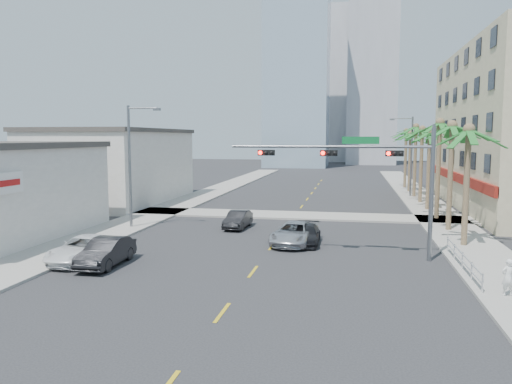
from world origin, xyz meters
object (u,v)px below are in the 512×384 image
at_px(car_lane_left, 238,220).
at_px(car_parked_far, 84,249).
at_px(car_parked_mid, 106,252).
at_px(traffic_signal_mast, 371,168).
at_px(pedestrian, 508,277).
at_px(car_lane_right, 306,235).
at_px(car_lane_center, 294,233).

bearing_deg(car_lane_left, car_parked_far, -114.92).
bearing_deg(car_parked_mid, car_lane_left, 68.56).
bearing_deg(car_parked_far, traffic_signal_mast, 17.23).
bearing_deg(traffic_signal_mast, pedestrian, -48.44).
xyz_separation_m(car_lane_right, pedestrian, (9.23, -9.24, 0.33)).
height_order(car_lane_right, pedestrian, pedestrian).
bearing_deg(car_lane_left, traffic_signal_mast, -37.09).
relative_size(car_lane_right, pedestrian, 2.67).
bearing_deg(car_lane_center, traffic_signal_mast, -25.49).
distance_m(car_parked_mid, car_lane_right, 12.25).
height_order(car_parked_far, car_lane_left, car_parked_far).
relative_size(car_parked_mid, car_lane_center, 0.88).
height_order(car_parked_far, car_lane_right, car_parked_far).
height_order(traffic_signal_mast, car_lane_center, traffic_signal_mast).
distance_m(car_lane_left, car_lane_right, 7.14).
distance_m(car_parked_mid, car_lane_center, 11.55).
relative_size(car_parked_far, car_lane_center, 0.99).
bearing_deg(car_parked_far, car_lane_center, 35.16).
xyz_separation_m(traffic_signal_mast, car_lane_right, (-3.78, 3.10, -4.45)).
relative_size(car_parked_far, car_lane_left, 1.27).
height_order(traffic_signal_mast, car_parked_far, traffic_signal_mast).
distance_m(car_lane_left, pedestrian, 20.19).
height_order(traffic_signal_mast, car_lane_left, traffic_signal_mast).
relative_size(car_parked_mid, car_parked_far, 0.89).
relative_size(traffic_signal_mast, car_lane_left, 2.86).
relative_size(traffic_signal_mast, car_lane_center, 2.21).
bearing_deg(traffic_signal_mast, car_lane_right, 140.68).
distance_m(car_parked_mid, car_lane_left, 12.70).
bearing_deg(car_lane_center, pedestrian, -35.06).
height_order(traffic_signal_mast, car_lane_right, traffic_signal_mast).
bearing_deg(pedestrian, car_parked_mid, -21.77).
bearing_deg(pedestrian, car_lane_right, -61.15).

